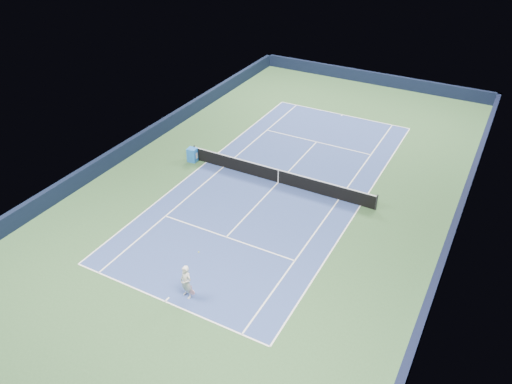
% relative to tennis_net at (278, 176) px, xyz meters
% --- Properties ---
extents(ground, '(40.00, 40.00, 0.00)m').
position_rel_tennis_net_xyz_m(ground, '(0.00, 0.00, -0.50)').
color(ground, '#2C4D2A').
rests_on(ground, ground).
extents(wall_far, '(22.00, 0.35, 1.10)m').
position_rel_tennis_net_xyz_m(wall_far, '(0.00, 19.82, 0.05)').
color(wall_far, black).
rests_on(wall_far, ground).
extents(wall_right, '(0.35, 40.00, 1.10)m').
position_rel_tennis_net_xyz_m(wall_right, '(10.82, 0.00, 0.05)').
color(wall_right, black).
rests_on(wall_right, ground).
extents(wall_left, '(0.35, 40.00, 1.10)m').
position_rel_tennis_net_xyz_m(wall_left, '(-10.82, 0.00, 0.05)').
color(wall_left, black).
rests_on(wall_left, ground).
extents(court_surface, '(10.97, 23.77, 0.01)m').
position_rel_tennis_net_xyz_m(court_surface, '(0.00, 0.00, -0.50)').
color(court_surface, navy).
rests_on(court_surface, ground).
extents(baseline_far, '(10.97, 0.08, 0.00)m').
position_rel_tennis_net_xyz_m(baseline_far, '(0.00, 11.88, -0.50)').
color(baseline_far, white).
rests_on(baseline_far, ground).
extents(baseline_near, '(10.97, 0.08, 0.00)m').
position_rel_tennis_net_xyz_m(baseline_near, '(0.00, -11.88, -0.50)').
color(baseline_near, white).
rests_on(baseline_near, ground).
extents(sideline_doubles_right, '(0.08, 23.77, 0.00)m').
position_rel_tennis_net_xyz_m(sideline_doubles_right, '(5.49, 0.00, -0.50)').
color(sideline_doubles_right, white).
rests_on(sideline_doubles_right, ground).
extents(sideline_doubles_left, '(0.08, 23.77, 0.00)m').
position_rel_tennis_net_xyz_m(sideline_doubles_left, '(-5.49, 0.00, -0.50)').
color(sideline_doubles_left, white).
rests_on(sideline_doubles_left, ground).
extents(sideline_singles_right, '(0.08, 23.77, 0.00)m').
position_rel_tennis_net_xyz_m(sideline_singles_right, '(4.12, 0.00, -0.50)').
color(sideline_singles_right, white).
rests_on(sideline_singles_right, ground).
extents(sideline_singles_left, '(0.08, 23.77, 0.00)m').
position_rel_tennis_net_xyz_m(sideline_singles_left, '(-4.12, 0.00, -0.50)').
color(sideline_singles_left, white).
rests_on(sideline_singles_left, ground).
extents(service_line_far, '(8.23, 0.08, 0.00)m').
position_rel_tennis_net_xyz_m(service_line_far, '(0.00, 6.40, -0.50)').
color(service_line_far, white).
rests_on(service_line_far, ground).
extents(service_line_near, '(8.23, 0.08, 0.00)m').
position_rel_tennis_net_xyz_m(service_line_near, '(0.00, -6.40, -0.50)').
color(service_line_near, white).
rests_on(service_line_near, ground).
extents(center_service_line, '(0.08, 12.80, 0.00)m').
position_rel_tennis_net_xyz_m(center_service_line, '(0.00, 0.00, -0.50)').
color(center_service_line, white).
rests_on(center_service_line, ground).
extents(center_mark_far, '(0.08, 0.30, 0.00)m').
position_rel_tennis_net_xyz_m(center_mark_far, '(0.00, 11.73, -0.50)').
color(center_mark_far, white).
rests_on(center_mark_far, ground).
extents(center_mark_near, '(0.08, 0.30, 0.00)m').
position_rel_tennis_net_xyz_m(center_mark_near, '(0.00, -11.73, -0.50)').
color(center_mark_near, white).
rests_on(center_mark_near, ground).
extents(tennis_net, '(12.90, 0.10, 1.07)m').
position_rel_tennis_net_xyz_m(tennis_net, '(0.00, 0.00, 0.00)').
color(tennis_net, black).
rests_on(tennis_net, ground).
extents(sponsor_cube, '(0.64, 0.60, 0.98)m').
position_rel_tennis_net_xyz_m(sponsor_cube, '(-6.40, -0.29, -0.02)').
color(sponsor_cube, blue).
rests_on(sponsor_cube, ground).
extents(tennis_player, '(0.84, 1.31, 2.02)m').
position_rel_tennis_net_xyz_m(tennis_player, '(0.72, -11.09, 0.39)').
color(tennis_player, silver).
rests_on(tennis_player, ground).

